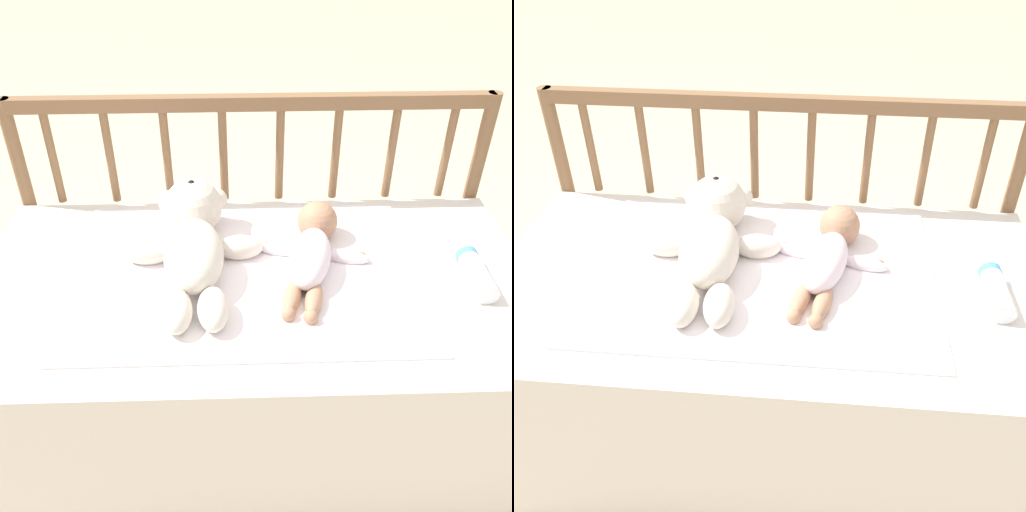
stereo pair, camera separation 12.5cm
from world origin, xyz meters
TOP-DOWN VIEW (x-y plane):
  - ground_plane at (0.00, 0.00)m, footprint 12.00×12.00m
  - crib_mattress at (0.00, 0.00)m, footprint 1.25×0.67m
  - crib_rail at (0.00, 0.36)m, footprint 1.25×0.04m
  - blanket at (-0.02, 0.02)m, footprint 0.79×0.56m
  - teddy_bear at (-0.14, 0.08)m, footprint 0.32×0.47m
  - baby at (0.13, 0.05)m, footprint 0.27×0.37m
  - baby_bottle at (0.49, -0.02)m, footprint 0.05×0.17m

SIDE VIEW (x-z plane):
  - ground_plane at x=0.00m, z-range 0.00..0.00m
  - crib_mattress at x=0.00m, z-range 0.00..0.50m
  - blanket at x=-0.02m, z-range 0.50..0.51m
  - baby_bottle at x=0.49m, z-range 0.50..0.55m
  - baby at x=0.13m, z-range 0.49..0.59m
  - teddy_bear at x=-0.14m, z-range 0.49..0.63m
  - crib_rail at x=0.00m, z-range 0.17..0.96m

